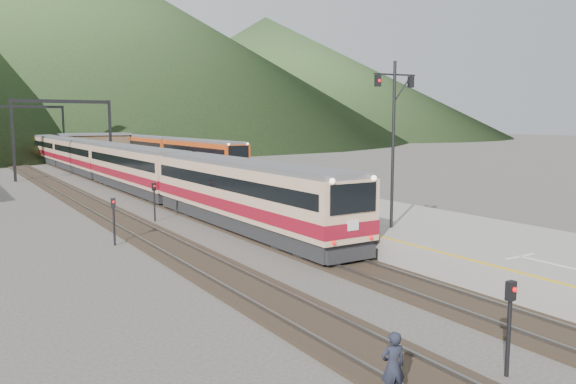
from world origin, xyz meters
TOP-DOWN VIEW (x-y plane):
  - track_main at (0.00, 40.00)m, footprint 2.60×200.00m
  - track_far at (-5.00, 40.00)m, footprint 2.60×200.00m
  - track_second at (11.50, 40.00)m, footprint 2.60×200.00m
  - platform at (5.60, 38.00)m, footprint 8.00×100.00m
  - gantry_near at (-2.85, 55.00)m, footprint 9.55×0.25m
  - gantry_far at (-2.85, 80.00)m, footprint 9.55×0.25m
  - station_shed at (5.60, 78.00)m, footprint 9.40×4.40m
  - hill_b at (30.00, 230.00)m, footprint 220.00×220.00m
  - hill_c at (110.00, 210.00)m, footprint 160.00×160.00m
  - main_train at (0.00, 50.35)m, footprint 2.78×76.38m
  - second_train at (11.50, 72.11)m, footprint 2.69×55.18m
  - signal_mast at (3.63, 13.84)m, footprint 2.19×0.41m
  - short_signal_a at (-3.06, 2.62)m, footprint 0.22×0.17m
  - short_signal_b at (-3.25, 26.58)m, footprint 0.24×0.19m
  - short_signal_c at (-7.01, 21.38)m, footprint 0.26×0.22m
  - worker at (-6.11, 3.18)m, footprint 0.64×0.50m

SIDE VIEW (x-z plane):
  - track_main at x=0.00m, z-range -0.05..0.18m
  - track_far at x=-5.00m, z-range -0.05..0.18m
  - track_second at x=11.50m, z-range -0.05..0.18m
  - platform at x=5.60m, z-range 0.00..1.00m
  - worker at x=-6.11m, z-range 0.00..1.53m
  - short_signal_a at x=-3.06m, z-range 0.33..2.60m
  - short_signal_b at x=-3.25m, z-range 0.33..2.60m
  - short_signal_c at x=-7.01m, z-range 0.33..2.60m
  - second_train at x=11.50m, z-range 0.23..3.51m
  - main_train at x=0.00m, z-range 0.23..3.63m
  - station_shed at x=5.60m, z-range 1.02..4.12m
  - signal_mast at x=3.63m, z-range 1.80..9.33m
  - gantry_near at x=-2.85m, z-range 1.59..9.59m
  - gantry_far at x=-2.85m, z-range 1.59..9.59m
  - hill_c at x=110.00m, z-range 0.00..50.00m
  - hill_b at x=30.00m, z-range 0.00..75.00m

